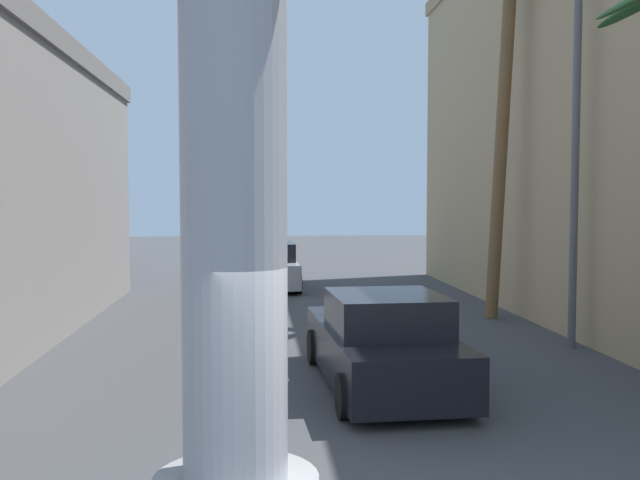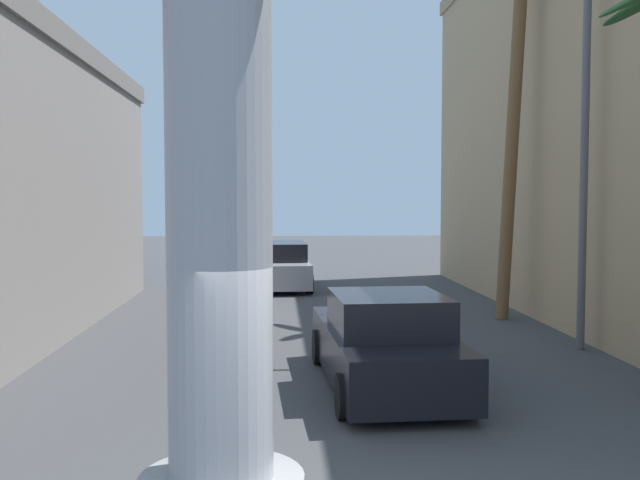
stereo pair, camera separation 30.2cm
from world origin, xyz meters
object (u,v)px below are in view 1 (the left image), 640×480
(car_far, at_px, (267,266))
(palm_tree_mid_right, at_px, (503,87))
(street_lamp, at_px, (559,113))
(car_lead, at_px, (382,344))

(car_far, height_order, palm_tree_mid_right, palm_tree_mid_right)
(street_lamp, bearing_deg, palm_tree_mid_right, 87.91)
(car_far, distance_m, palm_tree_mid_right, 10.31)
(street_lamp, relative_size, car_far, 1.64)
(car_lead, xyz_separation_m, palm_tree_mid_right, (4.18, 6.29, 5.17))
(car_far, bearing_deg, street_lamp, -61.38)
(street_lamp, bearing_deg, car_far, 118.62)
(palm_tree_mid_right, bearing_deg, car_lead, -123.59)
(car_lead, relative_size, car_far, 0.99)
(street_lamp, xyz_separation_m, palm_tree_mid_right, (0.13, 3.65, 1.09))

